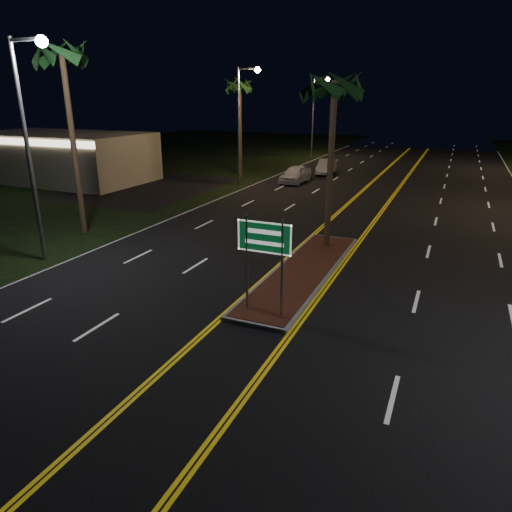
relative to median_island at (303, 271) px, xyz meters
The scene contains 13 objects.
ground 7.00m from the median_island, 90.00° to the right, with size 120.00×120.00×0.00m, color black.
grass_left 34.99m from the median_island, 149.04° to the left, with size 40.00×110.00×0.01m, color black.
median_island is the anchor object (origin of this frame).
highway_sign 4.80m from the median_island, 90.00° to the right, with size 1.80×0.08×3.20m.
commercial_building 29.13m from the median_island, 153.45° to the left, with size 15.00×8.12×4.00m.
streetlight_left_near 12.36m from the median_island, 164.22° to the right, with size 1.91×0.44×9.00m.
streetlight_left_mid 20.80m from the median_island, 121.98° to the left, with size 1.91×0.44×9.00m.
streetlight_left_far 38.89m from the median_island, 106.00° to the left, with size 1.91×0.44×9.00m.
palm_median 8.00m from the median_island, 90.00° to the left, with size 2.40×2.40×8.30m.
palm_left_near 15.20m from the median_island, behind, with size 2.40×2.40×9.80m.
palm_left_far 25.76m from the median_island, 121.36° to the left, with size 2.40×2.40×8.80m.
car_near 21.08m from the median_island, 109.80° to the left, with size 2.15×5.02×1.67m, color silver.
car_far 26.12m from the median_island, 103.26° to the left, with size 2.00×4.67×1.56m, color silver.
Camera 1 is at (5.17, -9.71, 6.80)m, focal length 32.00 mm.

